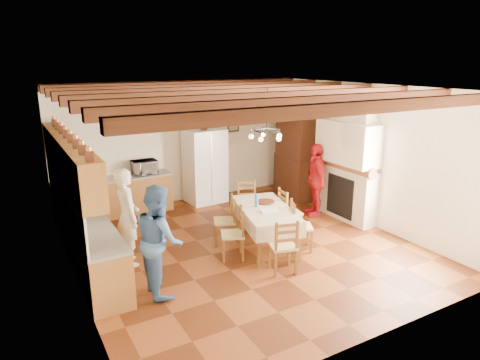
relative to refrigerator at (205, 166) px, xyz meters
name	(u,v)px	position (x,y,z in m)	size (l,w,h in m)	color
floor	(243,247)	(-0.55, -2.87, -0.93)	(6.00, 6.50, 0.02)	#471E0B
ceiling	(244,87)	(-0.55, -2.87, 2.09)	(6.00, 6.50, 0.02)	white
wall_back	(177,142)	(-0.55, 0.39, 0.58)	(6.00, 0.02, 3.00)	beige
wall_front	(380,232)	(-0.55, -6.13, 0.58)	(6.00, 0.02, 3.00)	beige
wall_left	(69,197)	(-3.56, -2.87, 0.58)	(0.02, 6.50, 3.00)	beige
wall_right	(364,154)	(2.46, -2.87, 0.58)	(0.02, 6.50, 3.00)	beige
ceiling_beams	(243,93)	(-0.55, -2.87, 1.99)	(6.00, 6.30, 0.16)	#3B1A0E
lower_cabinets_left	(85,235)	(-3.25, -1.82, -0.49)	(0.60, 4.30, 0.86)	brown
lower_cabinets_back	(121,197)	(-2.10, 0.08, -0.49)	(2.30, 0.60, 0.86)	brown
countertop_left	(82,211)	(-3.25, -1.82, -0.04)	(0.62, 4.30, 0.04)	slate
countertop_back	(120,178)	(-2.10, 0.08, -0.04)	(2.34, 0.62, 0.04)	slate
backsplash_left	(63,196)	(-3.54, -1.82, 0.28)	(0.03, 4.30, 0.60)	silver
backsplash_back	(115,162)	(-2.10, 0.36, 0.28)	(2.30, 0.03, 0.60)	silver
upper_cabinets	(69,159)	(-3.38, -1.82, 0.93)	(0.35, 4.20, 0.70)	brown
fireplace	(347,158)	(2.17, -2.67, 0.48)	(0.56, 1.60, 2.80)	beige
wall_picture	(233,124)	(1.00, 0.36, 0.93)	(0.34, 0.03, 0.42)	black
refrigerator	(205,166)	(0.00, 0.00, 0.00)	(0.92, 0.76, 1.84)	white
hutch	(295,151)	(2.20, -0.78, 0.28)	(0.56, 1.33, 2.41)	#3A1D11
dining_table	(265,212)	(-0.16, -3.03, -0.23)	(1.32, 1.94, 0.78)	beige
chandelier	(267,130)	(-0.16, -3.03, 1.33)	(0.47, 0.47, 0.03)	black
chair_left_near	(232,233)	(-0.96, -3.19, -0.44)	(0.42, 0.40, 0.96)	brown
chair_left_far	(224,220)	(-0.77, -2.54, -0.44)	(0.42, 0.40, 0.96)	brown
chair_right_near	(301,225)	(0.35, -3.50, -0.44)	(0.42, 0.40, 0.96)	brown
chair_right_far	(290,211)	(0.62, -2.76, -0.44)	(0.42, 0.40, 0.96)	brown
chair_end_near	(283,245)	(-0.46, -4.04, -0.44)	(0.42, 0.40, 0.96)	brown
chair_end_far	(247,204)	(0.11, -1.91, -0.44)	(0.42, 0.40, 0.96)	brown
person_man	(127,217)	(-2.62, -2.47, -0.05)	(0.63, 0.41, 1.73)	silver
person_woman_blue	(159,240)	(-2.46, -3.64, -0.06)	(0.83, 0.65, 1.72)	#4067A0
person_woman_red	(315,180)	(1.76, -2.15, -0.08)	(0.99, 0.41, 1.68)	red
microwave	(144,167)	(-1.51, 0.08, 0.14)	(0.57, 0.39, 0.31)	silver
fridge_vase	(203,123)	(-0.01, 0.00, 1.07)	(0.28, 0.28, 0.30)	#3A1D11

